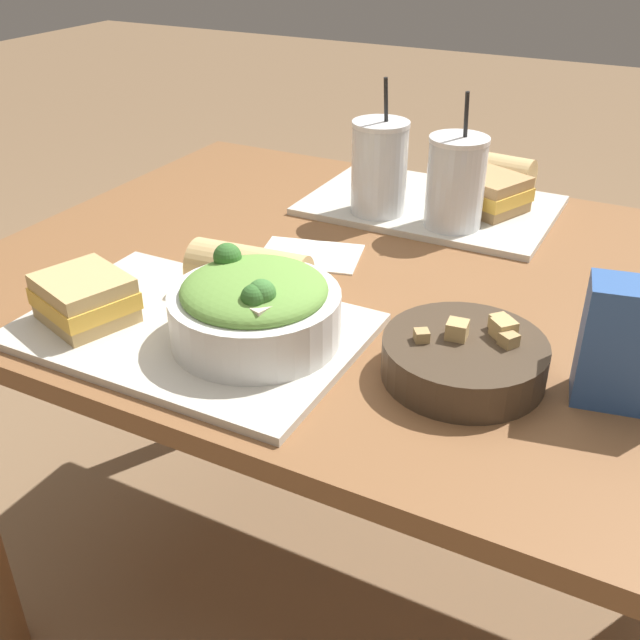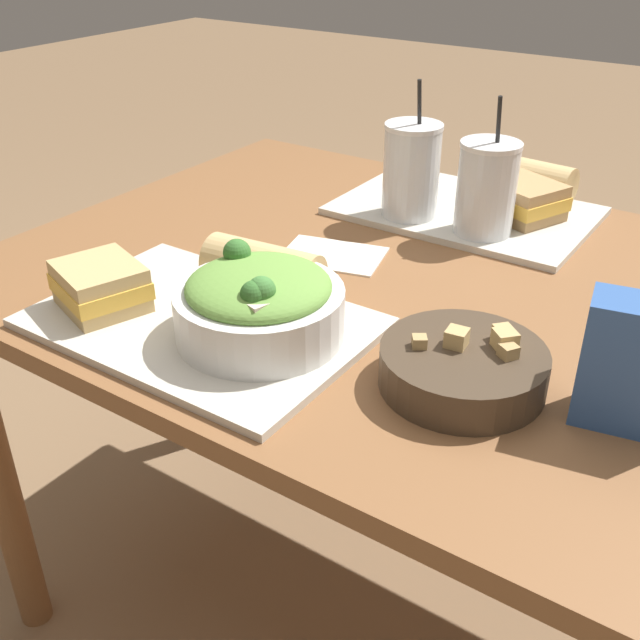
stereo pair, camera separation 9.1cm
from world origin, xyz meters
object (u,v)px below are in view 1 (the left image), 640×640
baguette_near (251,272)px  napkin_folded (310,255)px  soup_bowl (464,357)px  drink_cup_red (455,185)px  drink_cup_dark (379,170)px  salad_bowl (255,307)px  chip_bag (633,346)px  sandwich_far (487,192)px  baguette_far (492,173)px  sandwich_near (85,298)px

baguette_near → napkin_folded: size_ratio=0.96×
soup_bowl → drink_cup_red: drink_cup_red is taller
baguette_near → drink_cup_dark: drink_cup_dark is taller
salad_bowl → chip_bag: chip_bag is taller
sandwich_far → baguette_far: bearing=124.8°
sandwich_near → drink_cup_dark: bearing=89.6°
baguette_near → drink_cup_dark: bearing=-9.9°
baguette_far → chip_bag: chip_bag is taller
drink_cup_red → napkin_folded: 0.28m
chip_bag → salad_bowl: bearing=-178.9°
baguette_far → salad_bowl: bearing=175.8°
napkin_folded → sandwich_near: bearing=-115.1°
sandwich_near → chip_bag: chip_bag is taller
sandwich_near → sandwich_far: same height
sandwich_near → chip_bag: (0.67, 0.16, 0.03)m
sandwich_near → sandwich_far: 0.74m
baguette_far → baguette_near: bearing=167.8°
baguette_near → napkin_folded: 0.19m
baguette_near → chip_bag: 0.51m
sandwich_near → baguette_far: (0.34, 0.74, 0.01)m
sandwich_near → drink_cup_red: (0.33, 0.54, 0.04)m
salad_bowl → napkin_folded: size_ratio=1.19×
sandwich_far → chip_bag: chip_bag is taller
baguette_near → chip_bag: size_ratio=1.18×
salad_bowl → drink_cup_dark: bearing=94.8°
baguette_far → drink_cup_dark: drink_cup_dark is taller
chip_bag → napkin_folded: size_ratio=0.81×
soup_bowl → baguette_far: (-0.15, 0.62, 0.02)m
drink_cup_dark → chip_bag: size_ratio=1.59×
soup_bowl → baguette_near: size_ratio=1.12×
sandwich_far → baguette_far: size_ratio=0.98×
sandwich_far → chip_bag: 0.58m
baguette_near → chip_bag: chip_bag is taller
drink_cup_red → napkin_folded: drink_cup_red is taller
chip_bag → sandwich_near: bearing=-177.9°
sandwich_far → drink_cup_red: size_ratio=0.70×
baguette_far → drink_cup_dark: 0.25m
soup_bowl → napkin_folded: (-0.33, 0.22, -0.03)m
drink_cup_dark → napkin_folded: 0.22m
drink_cup_dark → napkin_folded: (-0.03, -0.20, -0.09)m
sandwich_near → drink_cup_dark: drink_cup_dark is taller
salad_bowl → napkin_folded: salad_bowl is taller
baguette_near → sandwich_far: 0.53m
soup_bowl → drink_cup_dark: size_ratio=0.83×
soup_bowl → sandwich_near: sandwich_near is taller
sandwich_near → soup_bowl: bearing=32.7°
chip_bag → soup_bowl: bearing=-179.7°
drink_cup_dark → sandwich_far: bearing=31.5°
soup_bowl → sandwich_far: size_ratio=1.24×
chip_bag → drink_cup_red: bearing=120.1°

